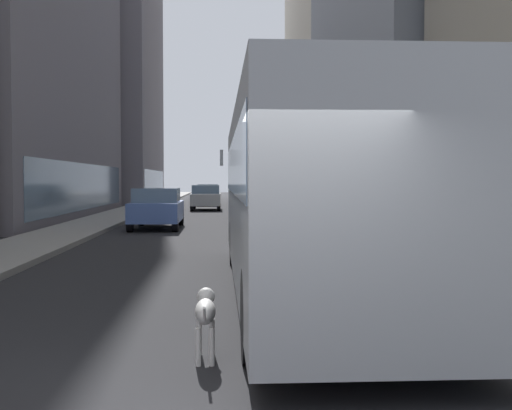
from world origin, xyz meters
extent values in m
plane|color=#232326|center=(0.00, 35.00, 0.00)|extent=(120.00, 120.00, 0.00)
cube|color=gray|center=(-5.70, 35.00, 0.07)|extent=(2.40, 110.00, 0.15)
cube|color=#ADA89E|center=(5.70, 35.00, 0.07)|extent=(2.40, 110.00, 0.15)
cube|color=slate|center=(-7.32, 28.64, 1.60)|extent=(0.08, 21.20, 2.40)
cube|color=slate|center=(-6.05, 51.26, 1.60)|extent=(0.08, 15.91, 2.40)
cube|color=slate|center=(11.90, 31.61, 11.55)|extent=(10.44, 22.91, 23.10)
cube|color=slate|center=(6.70, 31.61, 1.60)|extent=(0.08, 20.62, 2.40)
cube|color=#B2A893|center=(11.90, 54.49, 17.70)|extent=(9.94, 20.85, 35.40)
cube|color=slate|center=(6.95, 54.49, 1.60)|extent=(0.08, 18.77, 2.40)
cube|color=#999EA3|center=(1.20, 5.89, 1.67)|extent=(2.55, 11.50, 2.75)
cube|color=slate|center=(1.20, 5.89, 2.17)|extent=(2.57, 11.04, 0.90)
cube|color=black|center=(1.20, 11.59, 0.55)|extent=(2.55, 0.16, 0.44)
cylinder|color=black|center=(0.07, 9.44, 0.50)|extent=(0.30, 1.00, 1.00)
cylinder|color=black|center=(2.33, 9.44, 0.50)|extent=(0.30, 1.00, 1.00)
cylinder|color=black|center=(0.07, 1.74, 0.50)|extent=(0.30, 1.00, 1.00)
cylinder|color=black|center=(2.33, 1.74, 0.50)|extent=(0.30, 1.00, 1.00)
cube|color=silver|center=(-0.25, 11.04, 2.50)|extent=(0.08, 0.24, 0.40)
cube|color=black|center=(-1.20, 44.22, 0.70)|extent=(1.70, 4.51, 0.75)
cube|color=slate|center=(-1.20, 43.99, 1.35)|extent=(1.57, 2.03, 0.55)
cylinder|color=black|center=(-1.94, 46.06, 0.32)|extent=(0.22, 0.64, 0.64)
cylinder|color=black|center=(-0.46, 46.06, 0.32)|extent=(0.22, 0.64, 0.64)
cylinder|color=black|center=(-1.94, 42.38, 0.32)|extent=(0.22, 0.64, 0.64)
cylinder|color=black|center=(-0.46, 42.38, 0.32)|extent=(0.22, 0.64, 0.64)
cube|color=yellow|center=(2.80, 27.65, 0.70)|extent=(1.94, 4.50, 0.75)
cube|color=slate|center=(2.80, 27.43, 1.35)|extent=(1.79, 2.03, 0.55)
cylinder|color=black|center=(1.94, 29.48, 0.32)|extent=(0.22, 0.64, 0.64)
cylinder|color=black|center=(3.66, 29.48, 0.32)|extent=(0.22, 0.64, 0.64)
cylinder|color=black|center=(1.94, 25.82, 0.32)|extent=(0.22, 0.64, 0.64)
cylinder|color=black|center=(3.66, 25.82, 0.32)|extent=(0.22, 0.64, 0.64)
cube|color=#4C6BB7|center=(-2.80, 20.37, 0.70)|extent=(1.89, 4.22, 0.75)
cube|color=slate|center=(-2.80, 20.16, 1.35)|extent=(1.74, 1.90, 0.55)
cylinder|color=black|center=(-3.64, 22.06, 0.32)|extent=(0.22, 0.64, 0.64)
cylinder|color=black|center=(-1.96, 22.06, 0.32)|extent=(0.22, 0.64, 0.64)
cylinder|color=black|center=(-3.64, 18.67, 0.32)|extent=(0.22, 0.64, 0.64)
cylinder|color=black|center=(-1.96, 18.67, 0.32)|extent=(0.22, 0.64, 0.64)
cube|color=#B7BABF|center=(-1.20, 36.12, 0.70)|extent=(1.89, 4.18, 0.75)
cube|color=slate|center=(-1.20, 35.91, 1.35)|extent=(1.74, 1.88, 0.55)
cylinder|color=black|center=(-2.04, 37.80, 0.32)|extent=(0.22, 0.64, 0.64)
cylinder|color=black|center=(-0.36, 37.80, 0.32)|extent=(0.22, 0.64, 0.64)
cylinder|color=black|center=(-2.04, 34.45, 0.32)|extent=(0.22, 0.64, 0.64)
cylinder|color=black|center=(-0.36, 34.45, 0.32)|extent=(0.22, 0.64, 0.64)
ellipsoid|color=white|center=(-0.46, 1.86, 0.53)|extent=(0.22, 0.60, 0.26)
sphere|color=white|center=(-0.46, 2.24, 0.62)|extent=(0.20, 0.20, 0.20)
sphere|color=black|center=(-0.52, 2.26, 0.64)|extent=(0.07, 0.07, 0.07)
sphere|color=black|center=(-0.40, 2.26, 0.64)|extent=(0.07, 0.07, 0.07)
cylinder|color=white|center=(-0.46, 1.46, 0.58)|extent=(0.03, 0.16, 0.19)
cylinder|color=white|center=(-0.53, 2.07, 0.20)|extent=(0.06, 0.06, 0.40)
cylinder|color=white|center=(-0.39, 2.07, 0.20)|extent=(0.06, 0.06, 0.40)
cylinder|color=white|center=(-0.53, 1.65, 0.20)|extent=(0.06, 0.06, 0.40)
cylinder|color=white|center=(-0.39, 1.65, 0.20)|extent=(0.06, 0.06, 0.40)
sphere|color=black|center=(-0.41, 1.96, 0.57)|extent=(0.04, 0.04, 0.04)
sphere|color=black|center=(-0.52, 1.78, 0.55)|extent=(0.04, 0.04, 0.04)
sphere|color=black|center=(-0.44, 1.68, 0.59)|extent=(0.04, 0.04, 0.04)
camera|label=1|loc=(-0.30, -4.83, 1.94)|focal=44.07mm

